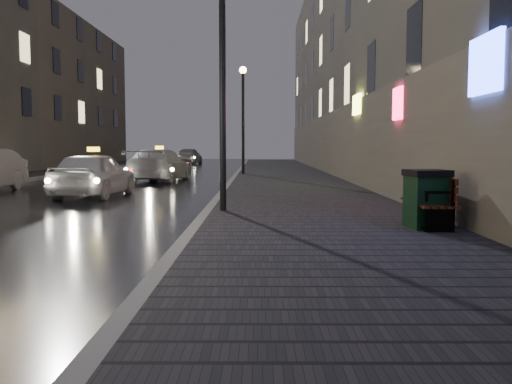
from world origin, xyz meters
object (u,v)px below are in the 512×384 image
at_px(bench, 432,201).
at_px(trash_bin, 427,198).
at_px(car_far, 189,156).
at_px(lamp_near, 222,55).
at_px(taxi_mid, 160,165).
at_px(taxi_near, 94,174).
at_px(lamp_far, 243,106).

height_order(bench, trash_bin, trash_bin).
height_order(bench, car_far, car_far).
height_order(lamp_near, taxi_mid, lamp_near).
distance_m(trash_bin, taxi_near, 10.87).
relative_size(bench, car_far, 0.42).
bearing_deg(trash_bin, lamp_near, 135.22).
bearing_deg(lamp_near, trash_bin, -36.04).
distance_m(lamp_far, trash_bin, 19.22).
distance_m(bench, taxi_mid, 16.62).
xyz_separation_m(lamp_near, taxi_near, (-4.22, 4.85, -2.80)).
bearing_deg(lamp_near, taxi_near, 131.00).
bearing_deg(taxi_near, bench, 142.32).
bearing_deg(trash_bin, taxi_near, 127.60).
relative_size(taxi_near, car_far, 0.98).
bearing_deg(taxi_near, lamp_far, -106.21).
distance_m(lamp_near, bench, 5.37).
relative_size(trash_bin, car_far, 0.24).
xyz_separation_m(lamp_far, trash_bin, (3.65, -18.66, -2.83)).
bearing_deg(lamp_near, bench, -32.48).
xyz_separation_m(trash_bin, car_far, (-8.63, 37.16, 0.04)).
bearing_deg(trash_bin, car_far, 94.33).
relative_size(lamp_near, taxi_near, 1.31).
bearing_deg(lamp_near, lamp_far, 90.00).
xyz_separation_m(lamp_near, bench, (3.81, -2.43, -2.90)).
relative_size(bench, taxi_mid, 0.36).
bearing_deg(taxi_mid, lamp_far, -128.45).
bearing_deg(lamp_far, trash_bin, -78.93).
bearing_deg(bench, lamp_near, 149.18).
xyz_separation_m(bench, trash_bin, (-0.17, -0.23, 0.07)).
bearing_deg(car_far, taxi_near, 96.97).
height_order(trash_bin, car_far, car_far).
height_order(lamp_far, taxi_near, lamp_far).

